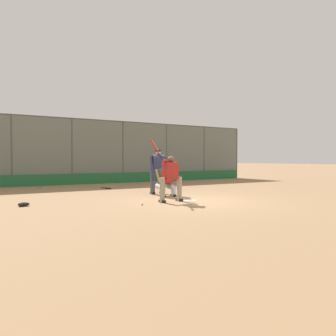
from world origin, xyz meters
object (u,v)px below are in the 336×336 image
(spare_bat_by_padding, at_px, (169,183))
(spare_bat_third_base_side, at_px, (107,188))
(umpire_home, at_px, (158,170))
(fielding_glove_on_dirt, at_px, (23,204))
(baseball_loose, at_px, (142,204))
(batter_at_plate, at_px, (170,177))
(spare_bat_near_backstop, at_px, (39,188))
(catcher_behind_plate, at_px, (166,178))

(spare_bat_by_padding, distance_m, spare_bat_third_base_side, 4.34)
(spare_bat_third_base_side, bearing_deg, umpire_home, 5.35)
(fielding_glove_on_dirt, distance_m, baseball_loose, 3.41)
(batter_at_plate, bearing_deg, spare_bat_by_padding, -122.37)
(umpire_home, relative_size, baseball_loose, 23.50)
(batter_at_plate, relative_size, spare_bat_near_backstop, 2.50)
(catcher_behind_plate, bearing_deg, baseball_loose, 43.46)
(spare_bat_near_backstop, bearing_deg, spare_bat_third_base_side, 70.54)
(umpire_home, distance_m, baseball_loose, 3.26)
(spare_bat_by_padding, height_order, fielding_glove_on_dirt, fielding_glove_on_dirt)
(catcher_behind_plate, xyz_separation_m, spare_bat_third_base_side, (0.77, -3.99, -0.62))
(catcher_behind_plate, xyz_separation_m, baseball_loose, (1.76, 1.61, -0.62))
(batter_at_plate, height_order, spare_bat_near_backstop, batter_at_plate)
(umpire_home, height_order, baseball_loose, umpire_home)
(catcher_behind_plate, bearing_deg, spare_bat_third_base_side, -78.04)
(spare_bat_by_padding, bearing_deg, spare_bat_third_base_side, 170.67)
(spare_bat_by_padding, relative_size, fielding_glove_on_dirt, 2.53)
(umpire_home, height_order, spare_bat_third_base_side, umpire_home)
(catcher_behind_plate, xyz_separation_m, umpire_home, (-0.15, -0.87, 0.28))
(spare_bat_near_backstop, distance_m, baseball_loose, 7.68)
(baseball_loose, bearing_deg, fielding_glove_on_dirt, -26.90)
(batter_at_plate, distance_m, fielding_glove_on_dirt, 4.43)
(batter_at_plate, height_order, baseball_loose, batter_at_plate)
(catcher_behind_plate, relative_size, spare_bat_by_padding, 1.57)
(spare_bat_near_backstop, relative_size, spare_bat_third_base_side, 0.93)
(spare_bat_near_backstop, height_order, spare_bat_by_padding, same)
(catcher_behind_plate, height_order, umpire_home, umpire_home)
(spare_bat_third_base_side, xyz_separation_m, baseball_loose, (1.00, 5.60, 0.00))
(fielding_glove_on_dirt, relative_size, baseball_loose, 4.32)
(spare_bat_third_base_side, relative_size, baseball_loose, 11.66)
(umpire_home, bearing_deg, spare_bat_third_base_side, -69.45)
(umpire_home, distance_m, spare_bat_near_backstop, 6.22)
(spare_bat_third_base_side, bearing_deg, catcher_behind_plate, -0.21)
(baseball_loose, bearing_deg, spare_bat_near_backstop, -77.62)
(umpire_home, relative_size, spare_bat_third_base_side, 2.01)
(umpire_home, height_order, fielding_glove_on_dirt, umpire_home)
(catcher_behind_plate, height_order, baseball_loose, catcher_behind_plate)
(batter_at_plate, distance_m, umpire_home, 2.41)
(spare_bat_near_backstop, height_order, spare_bat_third_base_side, same)
(baseball_loose, bearing_deg, spare_bat_third_base_side, -100.11)
(catcher_behind_plate, distance_m, spare_bat_by_padding, 6.35)
(catcher_behind_plate, bearing_deg, spare_bat_by_padding, -121.01)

